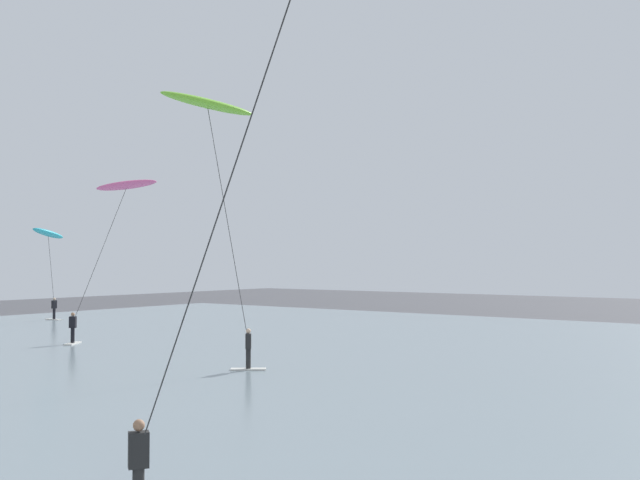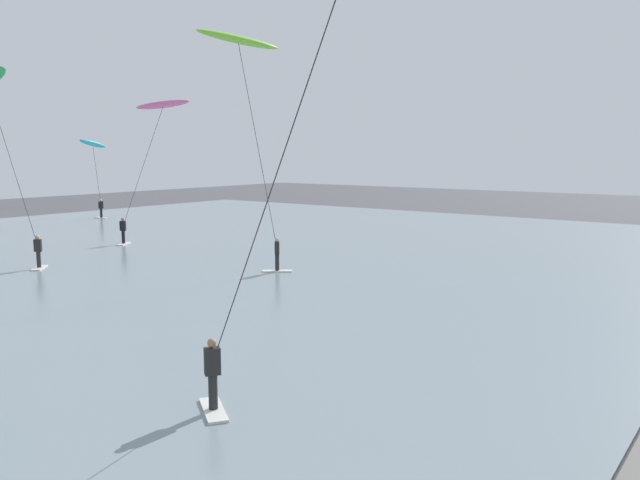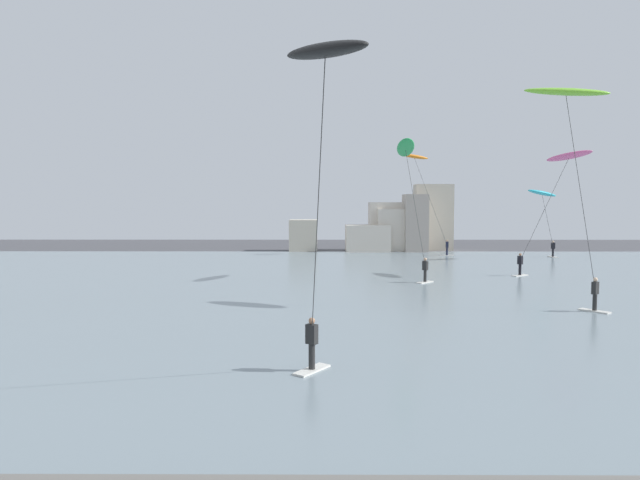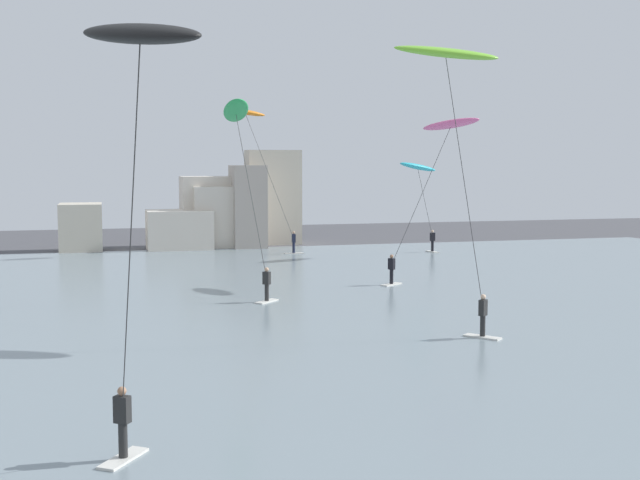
# 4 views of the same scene
# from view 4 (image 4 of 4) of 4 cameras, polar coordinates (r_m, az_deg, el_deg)

# --- Properties ---
(water_bay) EXTENTS (84.00, 52.00, 0.10)m
(water_bay) POSITION_cam_4_polar(r_m,az_deg,el_deg) (36.94, -9.65, -4.92)
(water_bay) COLOR gray
(water_bay) RESTS_ON ground
(far_shore_buildings) EXTENTS (18.90, 5.53, 7.72)m
(far_shore_buildings) POSITION_cam_4_polar(r_m,az_deg,el_deg) (64.52, -7.57, 1.88)
(far_shore_buildings) COLOR beige
(far_shore_buildings) RESTS_ON ground
(kitesurfer_lime) EXTENTS (4.09, 3.29, 11.14)m
(kitesurfer_lime) POSITION_cam_4_polar(r_m,az_deg,el_deg) (31.35, 8.99, 11.69)
(kitesurfer_lime) COLOR silver
(kitesurfer_lime) RESTS_ON water_bay
(kitesurfer_black) EXTENTS (2.53, 5.18, 9.17)m
(kitesurfer_black) POSITION_cam_4_polar(r_m,az_deg,el_deg) (15.22, -12.70, 10.17)
(kitesurfer_black) COLOR silver
(kitesurfer_black) RESTS_ON water_bay
(kitesurfer_orange) EXTENTS (5.56, 2.14, 10.58)m
(kitesurfer_orange) POSITION_cam_4_polar(r_m,az_deg,el_deg) (58.93, -4.89, 7.97)
(kitesurfer_orange) COLOR silver
(kitesurfer_orange) RESTS_ON water_bay
(kitesurfer_green) EXTENTS (2.52, 4.14, 9.63)m
(kitesurfer_green) POSITION_cam_4_polar(r_m,az_deg,el_deg) (39.31, -5.77, 8.12)
(kitesurfer_green) COLOR silver
(kitesurfer_green) RESTS_ON water_bay
(kitesurfer_cyan) EXTENTS (4.44, 4.71, 6.76)m
(kitesurfer_cyan) POSITION_cam_4_polar(r_m,az_deg,el_deg) (57.14, 6.97, 4.69)
(kitesurfer_cyan) COLOR silver
(kitesurfer_cyan) RESTS_ON water_bay
(kitesurfer_pink) EXTENTS (5.34, 3.44, 9.10)m
(kitesurfer_pink) POSITION_cam_4_polar(r_m,az_deg,el_deg) (44.37, 8.82, 7.19)
(kitesurfer_pink) COLOR silver
(kitesurfer_pink) RESTS_ON water_bay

